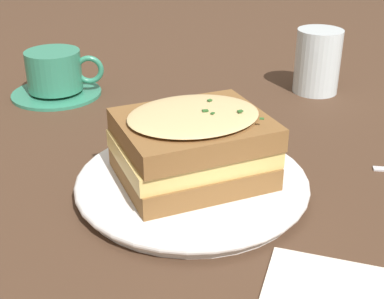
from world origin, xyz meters
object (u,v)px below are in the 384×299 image
object	(u,v)px
dinner_plate	(192,183)
sandwich	(193,146)
water_glass	(318,61)
teacup_with_saucer	(56,76)

from	to	relation	value
dinner_plate	sandwich	bearing A→B (deg)	52.63
water_glass	teacup_with_saucer	bearing A→B (deg)	-175.55
dinner_plate	water_glass	world-z (taller)	water_glass
sandwich	teacup_with_saucer	distance (m)	0.33
dinner_plate	teacup_with_saucer	world-z (taller)	teacup_with_saucer
dinner_plate	sandwich	size ratio (longest dim) A/B	1.33
sandwich	teacup_with_saucer	world-z (taller)	sandwich
teacup_with_saucer	sandwich	bearing A→B (deg)	-57.98
dinner_plate	teacup_with_saucer	size ratio (longest dim) A/B	1.72
dinner_plate	water_glass	xyz separation A→B (m)	(0.17, 0.29, 0.04)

